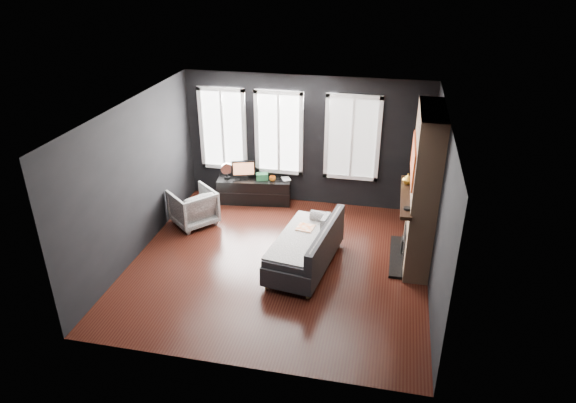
% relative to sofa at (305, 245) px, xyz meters
% --- Properties ---
extents(floor, '(5.00, 5.00, 0.00)m').
position_rel_sofa_xyz_m(floor, '(-0.45, -0.01, -0.41)').
color(floor, black).
rests_on(floor, ground).
extents(ceiling, '(5.00, 5.00, 0.00)m').
position_rel_sofa_xyz_m(ceiling, '(-0.45, -0.01, 2.29)').
color(ceiling, white).
rests_on(ceiling, ground).
extents(wall_back, '(5.00, 0.02, 2.70)m').
position_rel_sofa_xyz_m(wall_back, '(-0.45, 2.49, 0.94)').
color(wall_back, black).
rests_on(wall_back, ground).
extents(wall_left, '(0.02, 5.00, 2.70)m').
position_rel_sofa_xyz_m(wall_left, '(-2.95, -0.01, 0.94)').
color(wall_left, black).
rests_on(wall_left, ground).
extents(wall_right, '(0.02, 5.00, 2.70)m').
position_rel_sofa_xyz_m(wall_right, '(2.05, -0.01, 0.94)').
color(wall_right, black).
rests_on(wall_right, ground).
extents(windows, '(4.00, 0.16, 1.76)m').
position_rel_sofa_xyz_m(windows, '(-0.90, 2.45, 1.97)').
color(windows, white).
rests_on(windows, wall_back).
extents(fireplace, '(0.70, 1.62, 2.70)m').
position_rel_sofa_xyz_m(fireplace, '(1.85, 0.59, 0.94)').
color(fireplace, '#93724C').
rests_on(fireplace, floor).
extents(sofa, '(1.22, 2.01, 0.81)m').
position_rel_sofa_xyz_m(sofa, '(0.00, 0.00, 0.00)').
color(sofa, '#242326').
rests_on(sofa, floor).
extents(stripe_pillow, '(0.13, 0.36, 0.35)m').
position_rel_sofa_xyz_m(stripe_pillow, '(0.28, 0.43, 0.18)').
color(stripe_pillow, gray).
rests_on(stripe_pillow, sofa).
extents(armchair, '(1.05, 1.05, 0.79)m').
position_rel_sofa_xyz_m(armchair, '(-2.40, 1.03, -0.01)').
color(armchair, silver).
rests_on(armchair, floor).
extents(media_console, '(1.58, 0.68, 0.53)m').
position_rel_sofa_xyz_m(media_console, '(-1.49, 2.23, -0.14)').
color(media_console, black).
rests_on(media_console, floor).
extents(monitor, '(0.51, 0.26, 0.45)m').
position_rel_sofa_xyz_m(monitor, '(-1.72, 2.22, 0.34)').
color(monitor, black).
rests_on(monitor, media_console).
extents(desk_fan, '(0.33, 0.33, 0.35)m').
position_rel_sofa_xyz_m(desk_fan, '(-2.07, 2.15, 0.30)').
color(desk_fan, gray).
rests_on(desk_fan, media_console).
extents(mug, '(0.16, 0.14, 0.13)m').
position_rel_sofa_xyz_m(mug, '(-1.09, 2.21, 0.19)').
color(mug, '#CF6617').
rests_on(mug, media_console).
extents(book, '(0.16, 0.09, 0.23)m').
position_rel_sofa_xyz_m(book, '(-0.91, 2.31, 0.24)').
color(book, '#BBA997').
rests_on(book, media_console).
extents(storage_box, '(0.28, 0.22, 0.13)m').
position_rel_sofa_xyz_m(storage_box, '(-1.32, 2.23, 0.19)').
color(storage_box, '#266B3C').
rests_on(storage_box, media_console).
extents(mantel_vase, '(0.24, 0.25, 0.18)m').
position_rel_sofa_xyz_m(mantel_vase, '(1.60, 1.04, 0.92)').
color(mantel_vase, gold).
rests_on(mantel_vase, fireplace).
extents(mantel_clock, '(0.12, 0.12, 0.04)m').
position_rel_sofa_xyz_m(mantel_clock, '(1.60, 0.04, 0.84)').
color(mantel_clock, black).
rests_on(mantel_clock, fireplace).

